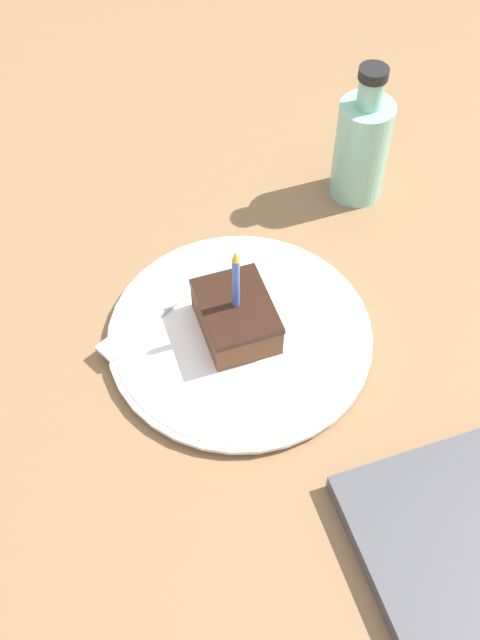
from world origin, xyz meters
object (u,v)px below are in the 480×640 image
at_px(cake_slice, 236,316).
at_px(bottle, 362,146).
at_px(plate, 240,335).
at_px(fork, 157,313).

bearing_deg(cake_slice, bottle, -141.88).
xyz_separation_m(cake_slice, bottle, (-0.21, -0.16, 0.03)).
xyz_separation_m(plate, bottle, (-0.21, -0.17, 0.06)).
bearing_deg(plate, fork, -33.02).
height_order(plate, fork, fork).
relative_size(plate, cake_slice, 2.32).
distance_m(plate, bottle, 0.27).
bearing_deg(plate, bottle, -140.66).
relative_size(cake_slice, fork, 0.72).
bearing_deg(fork, plate, 146.98).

